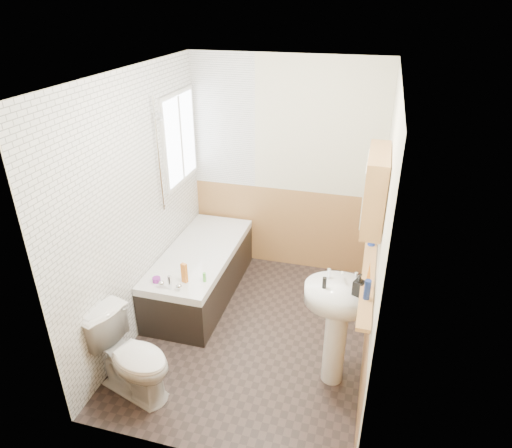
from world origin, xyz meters
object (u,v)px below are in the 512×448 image
object	(u,v)px
toilet	(132,357)
pine_shelf	(369,269)
sink	(338,315)
medicine_cabinet	(375,189)
bathtub	(201,271)

from	to	relation	value
toilet	pine_shelf	size ratio (longest dim) A/B	0.48
toilet	sink	distance (m)	1.73
toilet	medicine_cabinet	size ratio (longest dim) A/B	1.16
bathtub	sink	xyz separation A→B (m)	(1.57, -0.90, 0.40)
toilet	medicine_cabinet	bearing A→B (deg)	-47.76
sink	toilet	bearing A→B (deg)	-167.83
pine_shelf	sink	bearing A→B (deg)	-140.70
sink	bathtub	bearing A→B (deg)	142.72
pine_shelf	bathtub	bearing A→B (deg)	157.41
bathtub	pine_shelf	xyz separation A→B (m)	(1.77, -0.74, 0.78)
toilet	pine_shelf	bearing A→B (deg)	-50.56
toilet	sink	xyz separation A→B (m)	(1.60, 0.57, 0.33)
bathtub	sink	world-z (taller)	sink
bathtub	toilet	xyz separation A→B (m)	(-0.03, -1.47, 0.07)
pine_shelf	toilet	bearing A→B (deg)	-157.81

